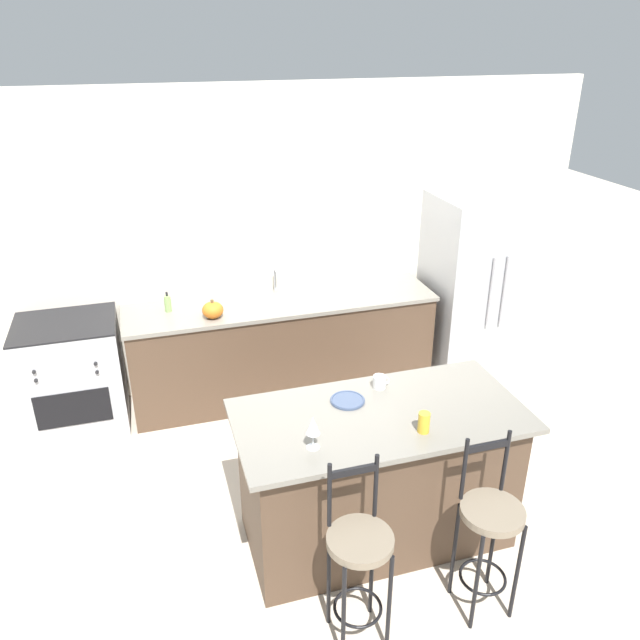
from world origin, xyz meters
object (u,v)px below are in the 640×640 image
(soap_bottle, at_px, (168,303))
(coffee_mug, at_px, (380,382))
(tumbler_cup, at_px, (424,422))
(pumpkin_decoration, at_px, (213,310))
(dinner_plate, at_px, (348,400))
(wine_glass, at_px, (313,426))
(refrigerator, at_px, (474,285))
(bar_stool_far, at_px, (489,527))
(bar_stool_near, at_px, (359,556))
(oven_range, at_px, (73,375))

(soap_bottle, bearing_deg, coffee_mug, -54.68)
(tumbler_cup, bearing_deg, pumpkin_decoration, 114.98)
(dinner_plate, height_order, wine_glass, wine_glass)
(refrigerator, distance_m, bar_stool_far, 2.93)
(refrigerator, height_order, soap_bottle, refrigerator)
(bar_stool_far, bearing_deg, bar_stool_near, 179.05)
(refrigerator, xyz_separation_m, oven_range, (-3.66, 0.04, -0.39))
(dinner_plate, xyz_separation_m, wine_glass, (-0.34, -0.40, 0.14))
(bar_stool_far, bearing_deg, coffee_mug, 105.56)
(refrigerator, distance_m, oven_range, 3.68)
(bar_stool_near, xyz_separation_m, bar_stool_far, (0.76, -0.01, 0.00))
(bar_stool_far, height_order, wine_glass, wine_glass)
(soap_bottle, bearing_deg, oven_range, -175.29)
(refrigerator, relative_size, bar_stool_near, 1.55)
(bar_stool_far, distance_m, soap_bottle, 3.12)
(bar_stool_far, height_order, tumbler_cup, bar_stool_far)
(bar_stool_near, xyz_separation_m, tumbler_cup, (0.55, 0.44, 0.43))
(coffee_mug, bearing_deg, dinner_plate, -159.33)
(pumpkin_decoration, xyz_separation_m, soap_bottle, (-0.34, 0.24, 0.00))
(dinner_plate, bearing_deg, soap_bottle, 118.00)
(bar_stool_far, distance_m, pumpkin_decoration, 2.76)
(bar_stool_near, relative_size, dinner_plate, 5.09)
(coffee_mug, distance_m, soap_bottle, 2.11)
(oven_range, xyz_separation_m, dinner_plate, (1.79, -1.75, 0.49))
(refrigerator, bearing_deg, tumbler_cup, -125.81)
(pumpkin_decoration, bearing_deg, soap_bottle, 145.40)
(oven_range, bearing_deg, tumbler_cup, -46.02)
(bar_stool_near, xyz_separation_m, soap_bottle, (-0.74, 2.70, 0.40))
(refrigerator, height_order, dinner_plate, refrigerator)
(bar_stool_far, distance_m, coffee_mug, 1.10)
(tumbler_cup, distance_m, soap_bottle, 2.59)
(bar_stool_far, bearing_deg, dinner_plate, 120.72)
(bar_stool_near, height_order, dinner_plate, bar_stool_near)
(oven_range, bearing_deg, bar_stool_near, -59.29)
(tumbler_cup, height_order, soap_bottle, soap_bottle)
(oven_range, distance_m, soap_bottle, 0.98)
(bar_stool_near, relative_size, pumpkin_decoration, 6.41)
(oven_range, xyz_separation_m, coffee_mug, (2.05, -1.66, 0.52))
(refrigerator, height_order, tumbler_cup, refrigerator)
(bar_stool_near, bearing_deg, soap_bottle, 105.24)
(bar_stool_far, bearing_deg, pumpkin_decoration, 114.99)
(oven_range, xyz_separation_m, tumbler_cup, (2.11, -2.19, 0.54))
(wine_glass, xyz_separation_m, soap_bottle, (-0.63, 2.22, -0.11))
(refrigerator, relative_size, soap_bottle, 9.87)
(oven_range, height_order, bar_stool_near, bar_stool_near)
(bar_stool_far, bearing_deg, tumbler_cup, 115.04)
(soap_bottle, bearing_deg, dinner_plate, -62.00)
(dinner_plate, height_order, tumbler_cup, tumbler_cup)
(wine_glass, distance_m, pumpkin_decoration, 2.00)
(oven_range, distance_m, coffee_mug, 2.69)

